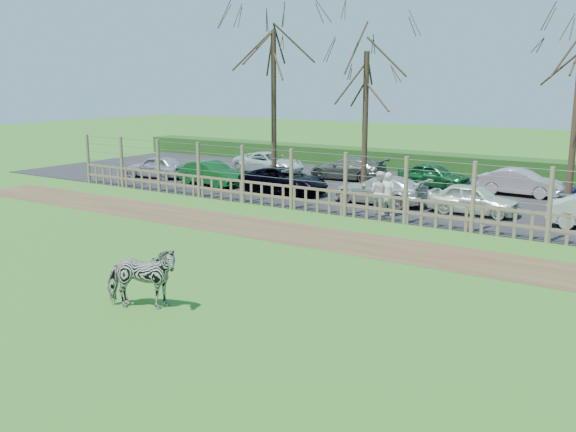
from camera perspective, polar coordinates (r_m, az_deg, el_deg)
The scene contains 19 objects.
ground at distance 18.67m, azimuth -6.84°, elevation -4.28°, with size 120.00×120.00×0.00m, color #568E35.
dirt_strip at distance 22.16m, azimuth 0.72°, elevation -1.58°, with size 34.00×2.80×0.01m, color brown.
asphalt at distance 30.86m, azimuth 10.88°, elevation 2.10°, with size 44.00×13.00×0.04m, color #232326.
hedge at distance 37.27m, azimuth 15.13°, elevation 4.40°, with size 46.00×2.00×1.10m, color #1E4716.
fence at distance 24.94m, azimuth 5.10°, elevation 1.78°, with size 30.16×0.16×2.50m.
tree_left at distance 31.81m, azimuth -1.29°, elevation 12.72°, with size 4.80×4.80×7.88m.
tree_mid at distance 30.36m, azimuth 6.95°, elevation 11.26°, with size 4.80×4.80×6.83m.
zebra at distance 15.19m, azimuth -12.92°, elevation -5.39°, with size 0.80×1.76×1.48m, color gray.
visitor_a at distance 24.95m, azimuth 8.86°, elevation 1.92°, with size 0.63×0.41×1.72m, color beige.
visitor_b at distance 25.20m, azimuth 8.16°, elevation 2.04°, with size 0.84×0.65×1.72m, color silver.
car_0 at distance 35.37m, azimuth -11.59°, elevation 4.33°, with size 1.42×3.52×1.20m, color #B5AEBE.
car_1 at distance 32.40m, azimuth -6.87°, elevation 3.80°, with size 1.27×3.64×1.20m, color #115421.
car_2 at distance 29.79m, azimuth -0.38°, elevation 3.17°, with size 1.99×4.32×1.20m, color black.
car_3 at distance 27.55m, azimuth 8.26°, elevation 2.33°, with size 1.68×4.13×1.20m, color beige.
car_4 at distance 26.14m, azimuth 16.15°, elevation 1.45°, with size 1.42×3.52×1.20m, color silver.
car_8 at distance 36.25m, azimuth -1.70°, elevation 4.75°, with size 1.99×4.32×1.20m, color white.
car_9 at distance 34.08m, azimuth 5.33°, elevation 4.24°, with size 1.68×4.13×1.20m, color #61675C.
car_10 at distance 32.12m, azimuth 12.84°, elevation 3.52°, with size 1.42×3.52×1.20m, color #135626.
car_11 at distance 31.10m, azimuth 19.95°, elevation 2.83°, with size 1.27×3.64×1.20m, color #C4B2BA.
Camera 1 is at (11.71, -13.58, 5.20)m, focal length 40.00 mm.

